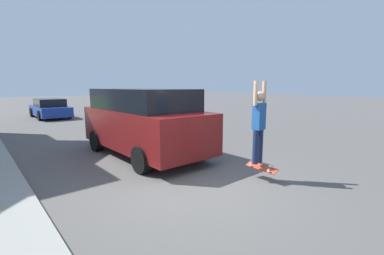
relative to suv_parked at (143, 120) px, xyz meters
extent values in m
plane|color=#54514F|center=(-0.59, -2.95, -1.10)|extent=(120.00, 120.00, 0.00)
cube|color=maroon|center=(0.00, -0.03, -0.23)|extent=(2.01, 4.81, 1.15)
cube|color=black|center=(0.00, 0.09, 0.66)|extent=(1.85, 3.75, 0.63)
cylinder|color=black|center=(-0.97, 1.46, -0.75)|extent=(0.24, 0.69, 0.69)
cylinder|color=black|center=(0.97, 1.46, -0.75)|extent=(0.24, 0.69, 0.69)
cylinder|color=black|center=(-0.97, -1.52, -0.75)|extent=(0.24, 0.69, 0.69)
cylinder|color=black|center=(0.97, -1.52, -0.75)|extent=(0.24, 0.69, 0.69)
cube|color=navy|center=(0.09, 12.91, -0.61)|extent=(1.84, 4.48, 0.63)
cube|color=black|center=(0.09, 12.80, -0.04)|extent=(1.62, 2.33, 0.52)
cylinder|color=black|center=(-0.80, 14.25, -0.77)|extent=(0.20, 0.66, 0.66)
cylinder|color=black|center=(0.97, 14.25, -0.77)|extent=(0.20, 0.66, 0.66)
cylinder|color=black|center=(-0.80, 11.57, -0.77)|extent=(0.20, 0.66, 0.66)
cylinder|color=black|center=(0.97, 11.57, -0.77)|extent=(0.20, 0.66, 0.66)
cylinder|color=#192347|center=(0.70, -3.71, -0.29)|extent=(0.13, 0.13, 0.78)
cylinder|color=#192347|center=(0.87, -3.71, -0.29)|extent=(0.13, 0.13, 0.78)
cube|color=#1E4C93|center=(0.78, -3.71, 0.39)|extent=(0.25, 0.20, 0.59)
sphere|color=tan|center=(0.78, -3.71, 0.84)|extent=(0.21, 0.21, 0.21)
cylinder|color=tan|center=(0.62, -3.71, 0.90)|extent=(0.09, 0.09, 0.53)
cylinder|color=tan|center=(0.94, -3.71, 0.90)|extent=(0.09, 0.09, 0.53)
cube|color=#B73D23|center=(0.89, -3.77, -0.80)|extent=(0.20, 0.77, 0.13)
cylinder|color=silver|center=(0.94, -3.53, -0.69)|extent=(0.03, 0.06, 0.06)
cylinder|color=silver|center=(0.78, -3.53, -0.76)|extent=(0.03, 0.06, 0.06)
cylinder|color=silver|center=(0.95, -4.01, -0.72)|extent=(0.03, 0.06, 0.06)
cylinder|color=silver|center=(0.79, -4.01, -0.78)|extent=(0.03, 0.06, 0.06)
camera|label=1|loc=(-4.05, -7.02, 1.05)|focal=24.00mm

